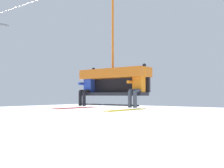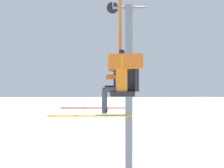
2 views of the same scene
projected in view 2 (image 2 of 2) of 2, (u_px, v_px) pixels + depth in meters
The scene contains 4 objects.
lift_tower_near at pixel (129, 90), 16.67m from camera, with size 0.36×1.88×8.90m.
chairlift_chair at pixel (123, 69), 7.93m from camera, with size 2.42×0.74×4.23m.
skier_blue at pixel (113, 82), 8.91m from camera, with size 0.48×1.70×1.34m.
skier_orange at pixel (115, 82), 6.93m from camera, with size 0.48×1.70×1.34m.
Camera 2 is at (7.80, -1.14, 5.06)m, focal length 55.00 mm.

